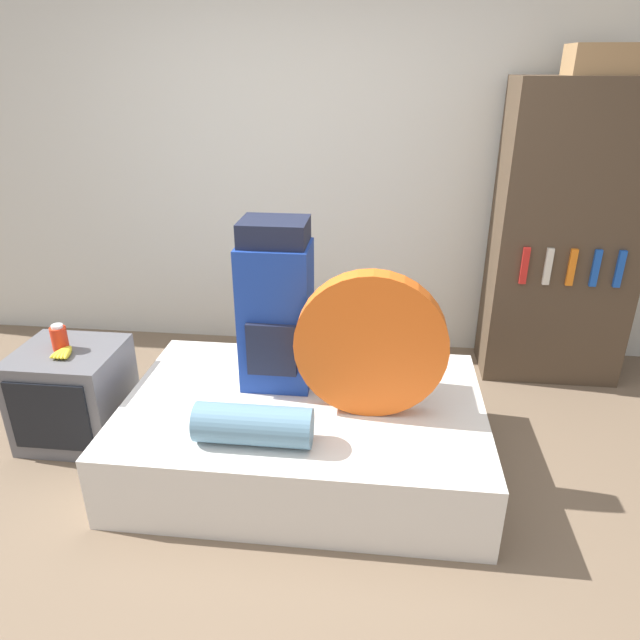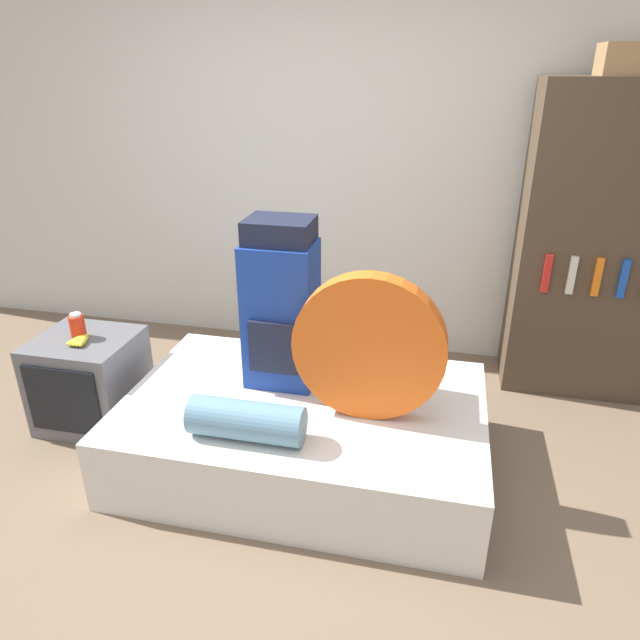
{
  "view_description": "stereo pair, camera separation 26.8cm",
  "coord_description": "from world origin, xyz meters",
  "px_view_note": "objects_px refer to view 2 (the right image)",
  "views": [
    {
      "loc": [
        0.49,
        -1.97,
        1.93
      ],
      "look_at": [
        0.22,
        0.47,
        0.83
      ],
      "focal_mm": 32.0,
      "sensor_mm": 36.0,
      "label": 1
    },
    {
      "loc": [
        0.76,
        -1.92,
        1.93
      ],
      "look_at": [
        0.22,
        0.47,
        0.83
      ],
      "focal_mm": 32.0,
      "sensor_mm": 36.0,
      "label": 2
    }
  ],
  "objects_px": {
    "tent_bag": "(369,347)",
    "sleeping_roll": "(246,420)",
    "canister": "(77,326)",
    "backpack": "(281,306)",
    "television": "(90,381)",
    "bookshelf": "(593,246)"
  },
  "relations": [
    {
      "from": "tent_bag",
      "to": "canister",
      "type": "distance_m",
      "value": 1.66
    },
    {
      "from": "backpack",
      "to": "television",
      "type": "bearing_deg",
      "value": -175.74
    },
    {
      "from": "television",
      "to": "bookshelf",
      "type": "distance_m",
      "value": 3.07
    },
    {
      "from": "tent_bag",
      "to": "sleeping_roll",
      "type": "xyz_separation_m",
      "value": [
        -0.5,
        -0.32,
        -0.27
      ]
    },
    {
      "from": "sleeping_roll",
      "to": "bookshelf",
      "type": "xyz_separation_m",
      "value": [
        1.67,
        1.56,
        0.47
      ]
    },
    {
      "from": "tent_bag",
      "to": "sleeping_roll",
      "type": "distance_m",
      "value": 0.65
    },
    {
      "from": "backpack",
      "to": "sleeping_roll",
      "type": "height_order",
      "value": "backpack"
    },
    {
      "from": "bookshelf",
      "to": "television",
      "type": "bearing_deg",
      "value": -158.52
    },
    {
      "from": "sleeping_roll",
      "to": "bookshelf",
      "type": "relative_size",
      "value": 0.28
    },
    {
      "from": "tent_bag",
      "to": "sleeping_roll",
      "type": "height_order",
      "value": "tent_bag"
    },
    {
      "from": "backpack",
      "to": "television",
      "type": "relative_size",
      "value": 1.62
    },
    {
      "from": "backpack",
      "to": "tent_bag",
      "type": "xyz_separation_m",
      "value": [
        0.49,
        -0.23,
        -0.07
      ]
    },
    {
      "from": "backpack",
      "to": "television",
      "type": "height_order",
      "value": "backpack"
    },
    {
      "from": "backpack",
      "to": "sleeping_roll",
      "type": "xyz_separation_m",
      "value": [
        -0.01,
        -0.54,
        -0.34
      ]
    },
    {
      "from": "television",
      "to": "bookshelf",
      "type": "height_order",
      "value": "bookshelf"
    },
    {
      "from": "sleeping_roll",
      "to": "bookshelf",
      "type": "height_order",
      "value": "bookshelf"
    },
    {
      "from": "backpack",
      "to": "tent_bag",
      "type": "relative_size",
      "value": 1.22
    },
    {
      "from": "sleeping_roll",
      "to": "canister",
      "type": "relative_size",
      "value": 3.69
    },
    {
      "from": "television",
      "to": "bookshelf",
      "type": "bearing_deg",
      "value": 21.48
    },
    {
      "from": "sleeping_roll",
      "to": "canister",
      "type": "bearing_deg",
      "value": 157.42
    },
    {
      "from": "television",
      "to": "canister",
      "type": "relative_size",
      "value": 3.78
    },
    {
      "from": "sleeping_roll",
      "to": "television",
      "type": "bearing_deg",
      "value": 157.69
    }
  ]
}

